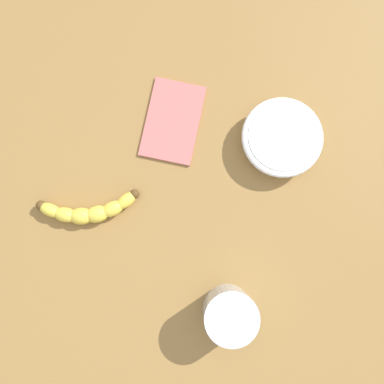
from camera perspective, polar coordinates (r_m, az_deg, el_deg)
wooden_tabletop at (r=73.42cm, az=-2.86°, el=-4.07°), size 120.00×120.00×3.00cm
banana at (r=72.83cm, az=-15.01°, el=-2.73°), size 7.79×18.66×3.08cm
smoothie_glass at (r=69.42cm, az=5.57°, el=-17.52°), size 9.04×9.04×8.59cm
ceramic_bowl at (r=73.29cm, az=13.06°, el=7.72°), size 14.88×14.88×3.93cm
folded_napkin at (r=74.51cm, az=-2.87°, el=10.43°), size 16.51×11.58×0.60cm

